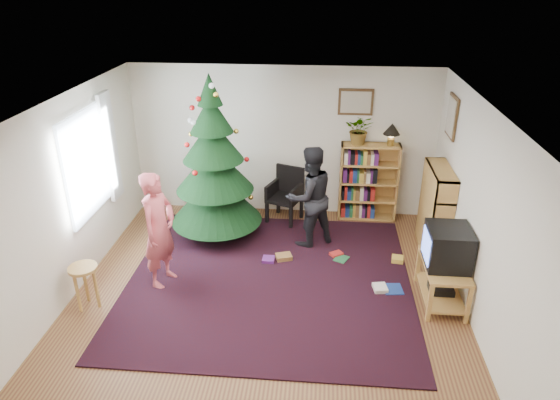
# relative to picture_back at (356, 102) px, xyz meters

# --- Properties ---
(floor) EXTENTS (5.00, 5.00, 0.00)m
(floor) POSITION_rel_picture_back_xyz_m (-1.15, -2.48, -1.95)
(floor) COLOR brown
(floor) RESTS_ON ground
(ceiling) EXTENTS (5.00, 5.00, 0.00)m
(ceiling) POSITION_rel_picture_back_xyz_m (-1.15, -2.48, 0.55)
(ceiling) COLOR white
(ceiling) RESTS_ON wall_back
(wall_back) EXTENTS (5.00, 0.02, 2.50)m
(wall_back) POSITION_rel_picture_back_xyz_m (-1.15, 0.02, -0.70)
(wall_back) COLOR silver
(wall_back) RESTS_ON floor
(wall_front) EXTENTS (5.00, 0.02, 2.50)m
(wall_front) POSITION_rel_picture_back_xyz_m (-1.15, -4.97, -0.70)
(wall_front) COLOR silver
(wall_front) RESTS_ON floor
(wall_left) EXTENTS (0.02, 5.00, 2.50)m
(wall_left) POSITION_rel_picture_back_xyz_m (-3.65, -2.48, -0.70)
(wall_left) COLOR silver
(wall_left) RESTS_ON floor
(wall_right) EXTENTS (0.02, 5.00, 2.50)m
(wall_right) POSITION_rel_picture_back_xyz_m (1.35, -2.48, -0.70)
(wall_right) COLOR silver
(wall_right) RESTS_ON floor
(rug) EXTENTS (3.80, 3.60, 0.02)m
(rug) POSITION_rel_picture_back_xyz_m (-1.15, -2.17, -1.94)
(rug) COLOR black
(rug) RESTS_ON floor
(window_pane) EXTENTS (0.04, 1.20, 1.40)m
(window_pane) POSITION_rel_picture_back_xyz_m (-3.62, -1.88, -0.45)
(window_pane) COLOR silver
(window_pane) RESTS_ON wall_left
(curtain) EXTENTS (0.06, 0.35, 1.60)m
(curtain) POSITION_rel_picture_back_xyz_m (-3.58, -1.18, -0.45)
(curtain) COLOR silver
(curtain) RESTS_ON wall_left
(picture_back) EXTENTS (0.55, 0.03, 0.42)m
(picture_back) POSITION_rel_picture_back_xyz_m (0.00, 0.00, 0.00)
(picture_back) COLOR #4C3319
(picture_back) RESTS_ON wall_back
(picture_right) EXTENTS (0.03, 0.50, 0.60)m
(picture_right) POSITION_rel_picture_back_xyz_m (1.33, -0.73, 0.00)
(picture_right) COLOR #4C3319
(picture_right) RESTS_ON wall_right
(christmas_tree) EXTENTS (1.41, 1.41, 2.56)m
(christmas_tree) POSITION_rel_picture_back_xyz_m (-2.11, -0.97, -0.89)
(christmas_tree) COLOR #3F2816
(christmas_tree) RESTS_ON rug
(bookshelf_back) EXTENTS (0.95, 0.30, 1.30)m
(bookshelf_back) POSITION_rel_picture_back_xyz_m (0.28, -0.14, -1.29)
(bookshelf_back) COLOR #BB8642
(bookshelf_back) RESTS_ON floor
(bookshelf_right) EXTENTS (0.30, 0.95, 1.30)m
(bookshelf_right) POSITION_rel_picture_back_xyz_m (1.19, -1.11, -1.29)
(bookshelf_right) COLOR #BB8642
(bookshelf_right) RESTS_ON floor
(tv_stand) EXTENTS (0.51, 0.92, 0.55)m
(tv_stand) POSITION_rel_picture_back_xyz_m (1.07, -2.42, -1.62)
(tv_stand) COLOR #BB8642
(tv_stand) RESTS_ON floor
(crt_tv) EXTENTS (0.52, 0.56, 0.49)m
(crt_tv) POSITION_rel_picture_back_xyz_m (1.07, -2.42, -1.16)
(crt_tv) COLOR black
(crt_tv) RESTS_ON tv_stand
(armchair) EXTENTS (0.64, 0.65, 0.90)m
(armchair) POSITION_rel_picture_back_xyz_m (-1.09, -0.29, -1.47)
(armchair) COLOR black
(armchair) RESTS_ON rug
(stool) EXTENTS (0.35, 0.35, 0.58)m
(stool) POSITION_rel_picture_back_xyz_m (-3.35, -2.94, -1.50)
(stool) COLOR #BB8642
(stool) RESTS_ON floor
(person_standing) EXTENTS (0.53, 0.67, 1.59)m
(person_standing) POSITION_rel_picture_back_xyz_m (-2.56, -2.32, -1.15)
(person_standing) COLOR #BC4B52
(person_standing) RESTS_ON rug
(person_by_chair) EXTENTS (0.96, 0.90, 1.57)m
(person_by_chair) POSITION_rel_picture_back_xyz_m (-0.66, -1.10, -1.17)
(person_by_chair) COLOR black
(person_by_chair) RESTS_ON rug
(potted_plant) EXTENTS (0.49, 0.44, 0.49)m
(potted_plant) POSITION_rel_picture_back_xyz_m (0.08, -0.14, -0.41)
(potted_plant) COLOR gray
(potted_plant) RESTS_ON bookshelf_back
(table_lamp) EXTENTS (0.27, 0.27, 0.36)m
(table_lamp) POSITION_rel_picture_back_xyz_m (0.58, -0.14, -0.41)
(table_lamp) COLOR #A57F33
(table_lamp) RESTS_ON bookshelf_back
(floor_clutter) EXTENTS (2.06, 1.02, 0.08)m
(floor_clutter) POSITION_rel_picture_back_xyz_m (-0.16, -1.78, -1.91)
(floor_clutter) COLOR #A51E19
(floor_clutter) RESTS_ON rug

